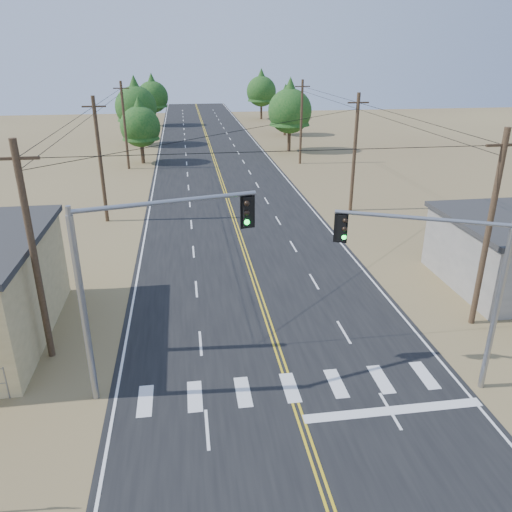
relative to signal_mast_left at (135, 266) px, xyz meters
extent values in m
cube|color=black|center=(5.99, 21.00, -5.54)|extent=(15.00, 200.00, 0.02)
cylinder|color=gray|center=(-5.51, 0.00, -4.80)|extent=(0.06, 0.06, 1.50)
cylinder|color=#4C3826|center=(-4.51, 3.00, -0.55)|extent=(0.30, 0.30, 10.00)
cube|color=#4C3826|center=(-4.51, 3.00, 3.65)|extent=(1.80, 0.12, 0.12)
cylinder|color=#4C3826|center=(-4.51, 23.00, -0.55)|extent=(0.30, 0.30, 10.00)
cube|color=#4C3826|center=(-4.51, 23.00, 3.65)|extent=(1.80, 0.12, 0.12)
cylinder|color=#4C3826|center=(-4.51, 43.00, -0.55)|extent=(0.30, 0.30, 10.00)
cube|color=#4C3826|center=(-4.51, 43.00, 3.65)|extent=(1.80, 0.12, 0.12)
cylinder|color=#4C3826|center=(16.49, 3.00, -0.55)|extent=(0.30, 0.30, 10.00)
cube|color=#4C3826|center=(16.49, 3.00, 3.65)|extent=(1.80, 0.12, 0.12)
cylinder|color=#4C3826|center=(16.49, 23.00, -0.55)|extent=(0.30, 0.30, 10.00)
cube|color=#4C3826|center=(16.49, 23.00, 3.65)|extent=(1.80, 0.12, 0.12)
cylinder|color=#4C3826|center=(16.49, 43.00, -0.55)|extent=(0.30, 0.30, 10.00)
cube|color=#4C3826|center=(16.49, 43.00, 3.65)|extent=(1.80, 0.12, 0.12)
cylinder|color=gray|center=(-2.01, -0.46, -1.64)|extent=(0.27, 0.27, 7.83)
cylinder|color=gray|center=(-2.01, -0.46, 2.28)|extent=(0.20, 0.20, 0.67)
cylinder|color=gray|center=(1.40, 0.33, 2.39)|extent=(6.86, 1.76, 0.18)
cube|color=black|center=(4.48, 1.05, 1.66)|extent=(0.46, 0.42, 1.23)
sphere|color=black|center=(4.44, 0.85, 2.06)|extent=(0.22, 0.22, 0.22)
sphere|color=black|center=(4.44, 0.85, 1.66)|extent=(0.22, 0.22, 0.22)
sphere|color=#0CE533|center=(4.44, 0.85, 1.27)|extent=(0.22, 0.22, 0.22)
cylinder|color=gray|center=(13.99, -2.05, -2.01)|extent=(0.24, 0.24, 7.09)
cylinder|color=gray|center=(10.98, -0.72, 1.64)|extent=(6.08, 2.80, 0.16)
cube|color=black|center=(8.25, 0.48, 0.98)|extent=(0.45, 0.42, 1.11)
sphere|color=black|center=(8.33, 0.31, 1.33)|extent=(0.20, 0.20, 0.20)
sphere|color=black|center=(8.33, 0.31, 0.98)|extent=(0.20, 0.20, 0.20)
sphere|color=#0CE533|center=(8.33, 0.31, 0.62)|extent=(0.20, 0.20, 0.20)
cylinder|color=#3F2D1E|center=(-3.01, 46.07, -4.08)|extent=(0.47, 0.47, 2.94)
cone|color=#134316|center=(-3.01, 46.07, 0.00)|extent=(4.57, 4.57, 5.23)
sphere|color=#134316|center=(-3.01, 46.07, -1.06)|extent=(4.90, 4.90, 4.90)
cylinder|color=#3F2D1E|center=(-4.43, 59.27, -3.75)|extent=(0.45, 0.45, 3.60)
cone|color=#134316|center=(-4.43, 59.27, 1.25)|extent=(5.60, 5.60, 6.40)
sphere|color=#134316|center=(-4.43, 59.27, -0.05)|extent=(6.00, 6.00, 6.00)
cylinder|color=#3F2D1E|center=(-3.01, 80.17, -3.85)|extent=(0.50, 0.50, 3.40)
cone|color=#134316|center=(-3.01, 80.17, 0.87)|extent=(5.29, 5.29, 6.05)
sphere|color=#134316|center=(-3.01, 80.17, -0.35)|extent=(5.67, 5.67, 5.67)
cylinder|color=#3F2D1E|center=(16.79, 51.26, -3.76)|extent=(0.47, 0.47, 3.58)
cone|color=#134316|center=(16.79, 51.26, 1.22)|extent=(5.58, 5.58, 6.37)
sphere|color=#134316|center=(16.79, 51.26, -0.07)|extent=(5.97, 5.97, 5.97)
cylinder|color=#3F2D1E|center=(19.05, 65.52, -4.07)|extent=(0.42, 0.42, 2.97)
cone|color=#134316|center=(19.05, 65.52, 0.06)|extent=(4.62, 4.62, 5.28)
sphere|color=#134316|center=(19.05, 65.52, -1.02)|extent=(4.95, 4.95, 4.95)
cylinder|color=#3F2D1E|center=(18.38, 86.97, -3.76)|extent=(0.46, 0.46, 3.58)
cone|color=#134316|center=(18.38, 86.97, 1.21)|extent=(5.57, 5.57, 6.37)
sphere|color=#134316|center=(18.38, 86.97, -0.08)|extent=(5.97, 5.97, 5.97)
camera|label=1|loc=(2.08, -17.90, 7.62)|focal=35.00mm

